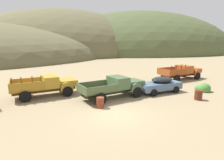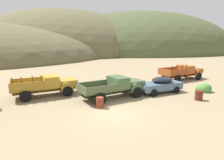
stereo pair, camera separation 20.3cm
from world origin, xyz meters
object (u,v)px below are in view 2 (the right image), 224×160
(truck_weathered_green, at_px, (117,86))
(oil_drum_foreground, at_px, (100,103))
(truck_mustard, at_px, (50,85))
(oil_drum_by_truck, at_px, (199,95))
(truck_oxide_orange, at_px, (184,72))
(car_chalk_blue, at_px, (159,85))

(truck_weathered_green, relative_size, oil_drum_foreground, 7.66)
(truck_mustard, relative_size, oil_drum_by_truck, 6.88)
(truck_mustard, height_order, truck_oxide_orange, same)
(car_chalk_blue, distance_m, oil_drum_foreground, 7.08)
(oil_drum_foreground, bearing_deg, truck_oxide_orange, 22.02)
(oil_drum_foreground, bearing_deg, truck_weathered_green, 39.96)
(car_chalk_blue, xyz_separation_m, oil_drum_foreground, (-6.87, -1.68, -0.40))
(truck_weathered_green, relative_size, truck_oxide_orange, 0.95)
(truck_weathered_green, bearing_deg, truck_mustard, 144.45)
(car_chalk_blue, relative_size, truck_oxide_orange, 0.70)
(oil_drum_by_truck, height_order, oil_drum_foreground, oil_drum_by_truck)
(truck_oxide_orange, height_order, oil_drum_foreground, truck_oxide_orange)
(truck_oxide_orange, relative_size, oil_drum_by_truck, 7.70)
(truck_weathered_green, xyz_separation_m, truck_oxide_orange, (11.88, 3.74, 0.01))
(truck_weathered_green, xyz_separation_m, car_chalk_blue, (4.42, -0.37, -0.18))
(car_chalk_blue, bearing_deg, truck_weathered_green, -5.33)
(truck_mustard, height_order, oil_drum_by_truck, truck_mustard)
(car_chalk_blue, xyz_separation_m, truck_oxide_orange, (7.46, 4.11, 0.19))
(car_chalk_blue, distance_m, oil_drum_by_truck, 3.77)
(car_chalk_blue, height_order, oil_drum_foreground, car_chalk_blue)
(truck_weathered_green, xyz_separation_m, oil_drum_by_truck, (6.08, -3.73, -0.56))
(truck_oxide_orange, bearing_deg, car_chalk_blue, -155.39)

